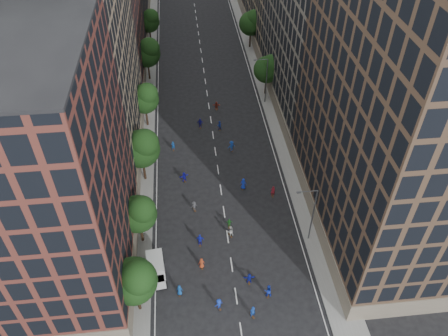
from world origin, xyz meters
The scene contains 37 objects.
ground centered at (0.00, 40.00, 0.00)m, with size 240.00×240.00×0.00m, color black.
sidewalk_left centered at (-12.00, 47.50, 0.07)m, with size 4.00×105.00×0.15m, color slate.
sidewalk_right centered at (12.00, 47.50, 0.07)m, with size 4.00×105.00×0.15m, color slate.
bldg_left_a centered at (-19.00, 11.00, 15.00)m, with size 14.00×22.00×30.00m, color #592922.
bldg_left_b centered at (-19.00, 35.00, 17.00)m, with size 14.00×26.00×34.00m, color #837056.
bldg_left_c centered at (-19.00, 58.00, 14.00)m, with size 14.00×20.00×28.00m, color #592922.
bldg_right_a centered at (19.00, 15.00, 18.00)m, with size 14.00×30.00×36.00m, color #4A3627.
bldg_right_b centered at (19.00, 44.00, 16.50)m, with size 14.00×28.00×33.00m, color #60594F.
tree_left_0 centered at (-11.01, 3.85, 5.96)m, with size 5.20×5.20×8.83m.
tree_left_1 centered at (-11.02, 13.86, 5.55)m, with size 4.80×4.80×8.21m.
tree_left_2 centered at (-10.99, 25.83, 6.36)m, with size 5.60×5.60×9.45m.
tree_left_3 centered at (-11.02, 39.85, 5.82)m, with size 5.00×5.00×8.58m.
tree_left_4 centered at (-11.00, 55.84, 6.10)m, with size 5.40×5.40×9.08m.
tree_left_5 centered at (-11.02, 71.86, 5.68)m, with size 4.80×4.80×8.33m.
tree_right_a centered at (11.38, 47.85, 5.63)m, with size 5.00×5.00×8.39m.
tree_right_b centered at (11.39, 67.85, 5.96)m, with size 5.20×5.20×8.83m.
streetlamp_near centered at (10.37, 12.00, 5.17)m, with size 2.64×0.22×9.06m.
streetlamp_far centered at (10.37, 45.00, 5.17)m, with size 2.64×0.22×9.06m.
cargo_van centered at (-9.31, 8.41, 1.26)m, with size 2.56×4.69×2.40m.
skater_0 centered at (-6.58, 5.44, 0.78)m, with size 0.76×0.50×1.57m, color navy.
skater_1 centered at (1.51, 1.75, 0.90)m, with size 0.65×0.43×1.79m, color #123898.
skater_2 centered at (3.71, 4.19, 0.92)m, with size 0.90×0.70×1.85m, color #1630B9.
skater_3 centered at (-2.17, 3.16, 0.78)m, with size 1.01×0.58×1.56m, color #1634B7.
skater_4 centered at (-3.71, 12.58, 0.92)m, with size 1.08×0.45×1.84m, color #1721BE.
skater_5 centered at (1.79, 6.19, 0.77)m, with size 1.44×0.46×1.55m, color navy.
skater_6 centered at (-3.75, 8.99, 0.79)m, with size 0.77×0.50×1.58m, color #AE3C1D.
skater_7 centered at (7.40, 20.45, 0.89)m, with size 0.65×0.43×1.79m, color maroon.
skater_8 centered at (0.37, 13.63, 0.88)m, with size 0.86×0.67×1.76m, color #B6B7B2.
skater_9 centered at (-4.14, 18.81, 0.77)m, with size 1.00×0.58×1.55m, color #3F3F44.
skater_10 centered at (0.42, 15.20, 0.75)m, with size 0.88×0.37×1.50m, color #216E24.
skater_11 centered at (-5.31, 24.96, 0.81)m, with size 1.51×0.48×1.62m, color #1615AC.
skater_12 centered at (3.33, 22.41, 0.93)m, with size 0.91×0.59×1.87m, color #162EB5.
skater_13 centered at (-6.85, 32.68, 0.81)m, with size 0.59×0.39×1.61m, color navy.
skater_14 centered at (1.23, 37.48, 0.83)m, with size 0.80×0.63×1.66m, color #122C98.
skater_15 centered at (2.65, 31.46, 0.93)m, with size 1.20×0.69×1.85m, color #133CA1.
skater_16 centered at (-2.00, 38.33, 0.92)m, with size 1.07×0.45×1.83m, color #14118D.
skater_17 centered at (1.31, 43.69, 0.78)m, with size 1.44×0.46×1.56m, color maroon.
Camera 1 is at (-4.41, -23.65, 45.53)m, focal length 35.00 mm.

